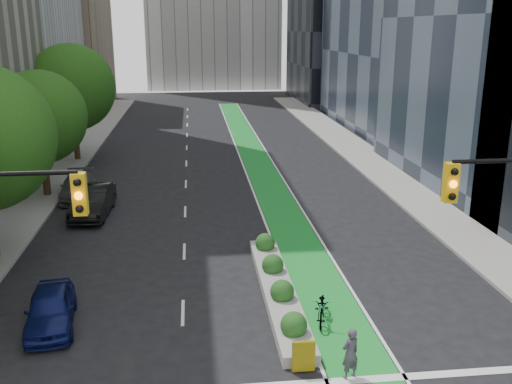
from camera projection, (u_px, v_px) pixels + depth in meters
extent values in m
cube|color=gray|center=(46.00, 183.00, 38.13)|extent=(3.60, 90.00, 0.15)
cube|color=gray|center=(387.00, 173.00, 40.66)|extent=(3.60, 90.00, 0.15)
cube|color=#198A2C|center=(257.00, 162.00, 44.51)|extent=(2.20, 70.00, 0.01)
cube|color=tan|center=(47.00, 3.00, 72.77)|extent=(14.00, 16.00, 26.00)
cylinder|color=black|center=(44.00, 161.00, 34.75)|extent=(0.44, 0.44, 4.48)
sphere|color=#10400D|center=(40.00, 117.00, 33.99)|extent=(5.60, 5.60, 5.60)
cylinder|color=black|center=(75.00, 128.00, 44.20)|extent=(0.44, 0.44, 5.15)
sphere|color=#10400D|center=(72.00, 87.00, 43.33)|extent=(6.60, 6.60, 6.60)
cube|color=gold|center=(80.00, 194.00, 13.79)|extent=(0.34, 0.28, 1.05)
sphere|color=orange|center=(78.00, 196.00, 13.64)|extent=(0.20, 0.20, 0.20)
cube|color=gold|center=(451.00, 183.00, 14.80)|extent=(0.34, 0.28, 1.05)
sphere|color=orange|center=(453.00, 184.00, 14.65)|extent=(0.20, 0.20, 0.20)
cube|color=gray|center=(278.00, 291.00, 22.32)|extent=(1.20, 10.00, 0.40)
cube|color=yellow|center=(304.00, 356.00, 17.26)|extent=(0.70, 0.12, 1.00)
sphere|color=#194C19|center=(294.00, 325.00, 18.85)|extent=(0.90, 0.90, 0.90)
sphere|color=#194C19|center=(282.00, 292.00, 21.24)|extent=(0.90, 0.90, 0.90)
sphere|color=#194C19|center=(273.00, 265.00, 23.62)|extent=(0.90, 0.90, 0.90)
sphere|color=#194C19|center=(265.00, 243.00, 26.01)|extent=(0.90, 0.90, 0.90)
imported|color=gray|center=(322.00, 308.00, 20.32)|extent=(1.16, 2.06, 1.02)
imported|color=#403944|center=(350.00, 354.00, 16.90)|extent=(0.70, 0.60, 1.64)
imported|color=#0D144E|center=(51.00, 309.00, 19.89)|extent=(2.11, 4.13, 1.35)
imported|color=black|center=(93.00, 201.00, 31.65)|extent=(1.99, 5.12, 1.66)
imported|color=#545658|center=(78.00, 187.00, 34.97)|extent=(2.39, 4.99, 1.40)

